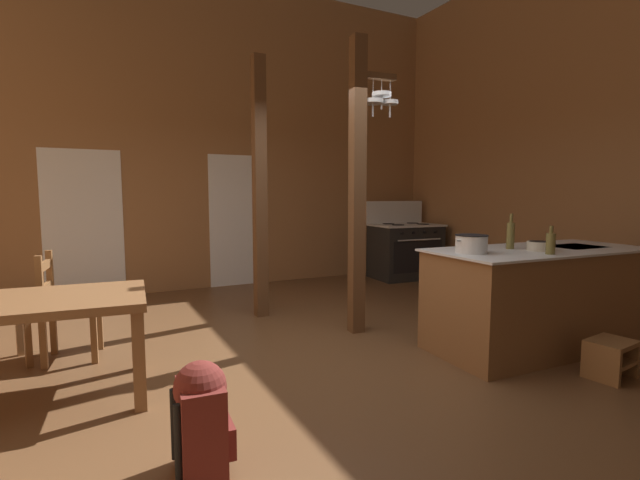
# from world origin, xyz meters

# --- Properties ---
(ground_plane) EXTENTS (8.56, 7.98, 0.10)m
(ground_plane) POSITION_xyz_m (0.00, 0.00, -0.05)
(ground_plane) COLOR brown
(wall_back) EXTENTS (8.56, 0.14, 4.67)m
(wall_back) POSITION_xyz_m (0.00, 3.66, 2.33)
(wall_back) COLOR #93663F
(wall_back) RESTS_ON ground_plane
(wall_right) EXTENTS (0.14, 7.98, 4.67)m
(wall_right) POSITION_xyz_m (3.95, 0.00, 2.33)
(wall_right) COLOR #93663F
(wall_right) RESTS_ON ground_plane
(glazed_door_back_left) EXTENTS (1.00, 0.01, 2.05)m
(glazed_door_back_left) POSITION_xyz_m (-1.75, 3.59, 1.02)
(glazed_door_back_left) COLOR white
(glazed_door_back_left) RESTS_ON ground_plane
(glazed_panel_back_right) EXTENTS (0.84, 0.01, 2.05)m
(glazed_panel_back_right) POSITION_xyz_m (0.39, 3.59, 1.02)
(glazed_panel_back_right) COLOR white
(glazed_panel_back_right) RESTS_ON ground_plane
(kitchen_island) EXTENTS (2.20, 1.06, 0.94)m
(kitchen_island) POSITION_xyz_m (2.08, -0.56, 0.47)
(kitchen_island) COLOR brown
(kitchen_island) RESTS_ON ground_plane
(stove_range) EXTENTS (1.19, 0.89, 1.32)m
(stove_range) POSITION_xyz_m (3.16, 2.88, 0.48)
(stove_range) COLOR black
(stove_range) RESTS_ON ground_plane
(support_post_with_pot_rack) EXTENTS (0.54, 0.23, 3.02)m
(support_post_with_pot_rack) POSITION_xyz_m (0.81, 0.61, 1.61)
(support_post_with_pot_rack) COLOR brown
(support_post_with_pot_rack) RESTS_ON ground_plane
(support_post_center) EXTENTS (0.14, 0.14, 3.02)m
(support_post_center) POSITION_xyz_m (0.11, 1.67, 1.51)
(support_post_center) COLOR brown
(support_post_center) RESTS_ON ground_plane
(step_stool) EXTENTS (0.39, 0.32, 0.30)m
(step_stool) POSITION_xyz_m (1.95, -1.33, 0.18)
(step_stool) COLOR brown
(step_stool) RESTS_ON ground_plane
(dining_table) EXTENTS (1.77, 1.04, 0.74)m
(dining_table) POSITION_xyz_m (-2.18, 0.22, 0.65)
(dining_table) COLOR brown
(dining_table) RESTS_ON ground_plane
(ladderback_chair_by_post) EXTENTS (0.49, 0.49, 0.95)m
(ladderback_chair_by_post) POSITION_xyz_m (-1.90, 1.08, 0.45)
(ladderback_chair_by_post) COLOR brown
(ladderback_chair_by_post) RESTS_ON ground_plane
(backpack) EXTENTS (0.32, 0.33, 0.60)m
(backpack) POSITION_xyz_m (-1.21, -1.10, 0.31)
(backpack) COLOR maroon
(backpack) RESTS_ON ground_plane
(stockpot_on_counter) EXTENTS (0.35, 0.28, 0.16)m
(stockpot_on_counter) POSITION_xyz_m (1.26, -0.50, 1.02)
(stockpot_on_counter) COLOR silver
(stockpot_on_counter) RESTS_ON kitchen_island
(mixing_bowl_on_counter) EXTENTS (0.23, 0.23, 0.08)m
(mixing_bowl_on_counter) POSITION_xyz_m (1.95, -0.66, 0.98)
(mixing_bowl_on_counter) COLOR #B2A893
(mixing_bowl_on_counter) RESTS_ON kitchen_island
(bottle_tall_on_counter) EXTENTS (0.07, 0.07, 0.33)m
(bottle_tall_on_counter) POSITION_xyz_m (1.81, -0.45, 1.07)
(bottle_tall_on_counter) COLOR brown
(bottle_tall_on_counter) RESTS_ON kitchen_island
(bottle_short_on_counter) EXTENTS (0.08, 0.08, 0.24)m
(bottle_short_on_counter) POSITION_xyz_m (1.80, -0.87, 1.04)
(bottle_short_on_counter) COLOR brown
(bottle_short_on_counter) RESTS_ON kitchen_island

